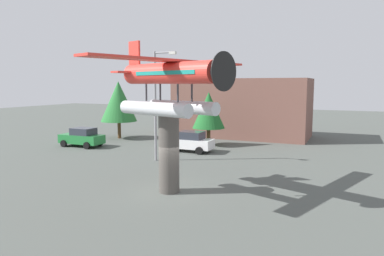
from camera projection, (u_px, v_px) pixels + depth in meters
ground_plane at (169, 192)px, 19.23m from camera, size 140.00×140.00×0.00m
display_pedestal at (169, 154)px, 18.98m from camera, size 1.10×1.10×4.18m
floatplane_monument at (170, 82)px, 18.43m from camera, size 7.20×10.19×4.00m
car_near_green at (82, 137)px, 33.22m from camera, size 4.20×2.02×1.76m
car_mid_white at (189, 141)px, 30.70m from camera, size 4.20×2.02×1.76m
streetlight_primary at (157, 98)px, 26.59m from camera, size 1.84×0.28×8.16m
storefront_building at (242, 108)px, 39.74m from camera, size 14.45×6.71×6.39m
tree_west at (119, 101)px, 38.02m from camera, size 3.84×3.84×6.11m
tree_east at (209, 110)px, 33.62m from camera, size 3.07×3.07×5.06m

